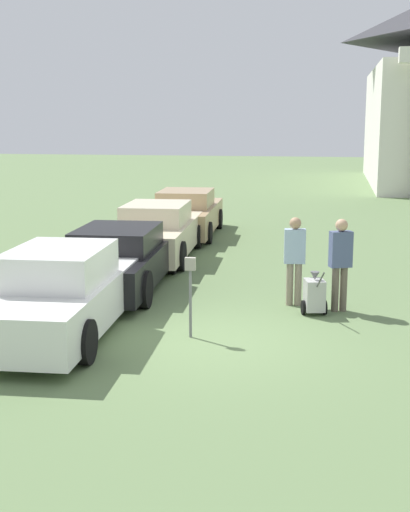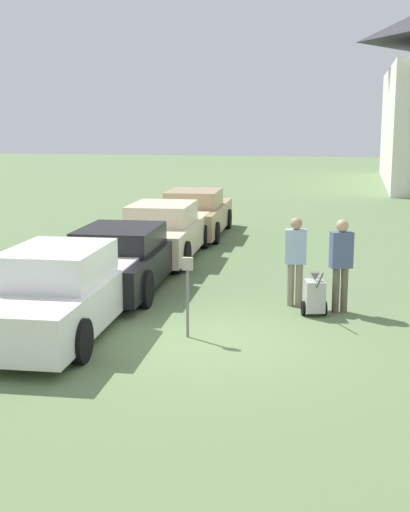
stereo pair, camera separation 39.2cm
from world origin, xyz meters
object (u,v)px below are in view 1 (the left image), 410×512
object	(u,v)px
parked_car_cream	(158,232)
person_supervisor	(340,259)
equipment_cart	(314,295)
parked_car_black	(120,259)
person_worker	(295,255)
parked_car_white	(63,293)
parked_car_tan	(187,214)
parking_meter	(190,282)

from	to	relation	value
parked_car_cream	person_supervisor	size ratio (longest dim) A/B	2.84
person_supervisor	equipment_cart	xyz separation A→B (m)	(-0.47, -0.34, -0.66)
parked_car_black	person_worker	distance (m)	3.98
parked_car_white	parked_car_black	world-z (taller)	parked_car_white
parked_car_white	person_worker	xyz separation A→B (m)	(3.89, 2.60, 0.32)
parked_car_white	person_supervisor	world-z (taller)	person_supervisor
parked_car_tan	parked_car_cream	bearing A→B (deg)	-92.98
person_supervisor	equipment_cart	bearing A→B (deg)	14.39
parked_car_black	parked_car_cream	xyz separation A→B (m)	(0.00, 3.53, 0.04)
person_supervisor	equipment_cart	distance (m)	0.88
equipment_cart	person_worker	bearing A→B (deg)	110.40
person_supervisor	equipment_cart	size ratio (longest dim) A/B	1.82
parked_car_tan	person_worker	world-z (taller)	person_worker
parked_car_cream	equipment_cart	bearing A→B (deg)	-51.91
parked_car_white	equipment_cart	world-z (taller)	parked_car_white
parking_meter	person_supervisor	size ratio (longest dim) A/B	0.77
parked_car_black	person_worker	xyz separation A→B (m)	(3.89, -0.79, 0.36)
parked_car_cream	person_worker	bearing A→B (deg)	-50.97
parking_meter	person_supervisor	bearing A→B (deg)	40.64
parking_meter	person_supervisor	world-z (taller)	person_supervisor
parked_car_black	person_worker	bearing A→B (deg)	-14.45
parked_car_black	parked_car_tan	size ratio (longest dim) A/B	1.05
equipment_cart	parked_car_tan	bearing A→B (deg)	102.49
parking_meter	parked_car_white	bearing A→B (deg)	-176.89
equipment_cart	parking_meter	bearing A→B (deg)	-151.73
parked_car_tan	person_supervisor	bearing A→B (deg)	-63.65
parked_car_white	parking_meter	xyz separation A→B (m)	(2.25, 0.12, 0.26)
parked_car_black	parked_car_tan	xyz separation A→B (m)	(-0.00, 7.43, 0.02)
parked_car_tan	person_worker	xyz separation A→B (m)	(3.89, -8.22, 0.35)
equipment_cart	parked_car_cream	bearing A→B (deg)	117.59
parked_car_tan	parking_meter	distance (m)	10.94
parked_car_tan	equipment_cart	world-z (taller)	parked_car_tan
parked_car_white	equipment_cart	xyz separation A→B (m)	(4.31, 1.97, -0.33)
parked_car_tan	equipment_cart	distance (m)	9.86
parked_car_white	parked_car_cream	xyz separation A→B (m)	(-0.00, 6.92, -0.01)
parking_meter	equipment_cart	distance (m)	2.83
parked_car_black	parked_car_cream	bearing A→B (deg)	87.01
parked_car_cream	equipment_cart	distance (m)	6.58
parking_meter	parked_car_black	bearing A→B (deg)	124.55
parked_car_cream	parked_car_black	bearing A→B (deg)	-92.99
parked_car_black	parked_car_tan	world-z (taller)	parked_car_tan
parked_car_white	parked_car_tan	world-z (taller)	parked_car_white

